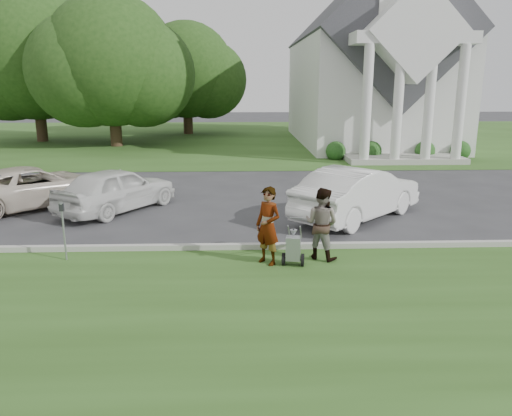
{
  "coord_description": "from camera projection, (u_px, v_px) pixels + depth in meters",
  "views": [
    {
      "loc": [
        0.13,
        -11.6,
        4.18
      ],
      "look_at": [
        0.53,
        0.0,
        1.23
      ],
      "focal_mm": 35.0,
      "sensor_mm": 36.0,
      "label": 1
    }
  ],
  "objects": [
    {
      "name": "parking_meter_near",
      "position": [
        63.0,
        224.0,
        11.81
      ],
      "size": [
        0.1,
        0.09,
        1.43
      ],
      "color": "#97999F",
      "rests_on": "ground"
    },
    {
      "name": "car_a",
      "position": [
        33.0,
        187.0,
        17.07
      ],
      "size": [
        5.2,
        5.11,
        1.39
      ],
      "primitive_type": "imported",
      "rotation": [
        0.0,
        0.0,
        2.33
      ],
      "color": "beige",
      "rests_on": "ground"
    },
    {
      "name": "person_right",
      "position": [
        321.0,
        224.0,
        11.93
      ],
      "size": [
        1.07,
        1.02,
        1.75
      ],
      "primitive_type": "imported",
      "rotation": [
        0.0,
        0.0,
        2.55
      ],
      "color": "#999999",
      "rests_on": "ground"
    },
    {
      "name": "church_lawn",
      "position": [
        237.0,
        137.0,
        38.42
      ],
      "size": [
        80.0,
        30.0,
        0.01
      ],
      "primitive_type": "cube",
      "color": "#2B4A19",
      "rests_on": "ground"
    },
    {
      "name": "ground",
      "position": [
        234.0,
        257.0,
        12.27
      ],
      "size": [
        120.0,
        120.0,
        0.0
      ],
      "primitive_type": "plane",
      "color": "#333335",
      "rests_on": "ground"
    },
    {
      "name": "tree_back",
      "position": [
        186.0,
        75.0,
        40.01
      ],
      "size": [
        9.61,
        7.6,
        8.89
      ],
      "color": "#332316",
      "rests_on": "ground"
    },
    {
      "name": "car_b",
      "position": [
        117.0,
        189.0,
        16.45
      ],
      "size": [
        3.86,
        4.58,
        1.48
      ],
      "primitive_type": "imported",
      "rotation": [
        0.0,
        0.0,
        2.55
      ],
      "color": "silver",
      "rests_on": "ground"
    },
    {
      "name": "church",
      "position": [
        370.0,
        55.0,
        33.5
      ],
      "size": [
        9.19,
        19.0,
        24.1
      ],
      "color": "white",
      "rests_on": "ground"
    },
    {
      "name": "curb",
      "position": [
        234.0,
        247.0,
        12.78
      ],
      "size": [
        80.0,
        0.18,
        0.15
      ],
      "primitive_type": "cube",
      "color": "#9E9E93",
      "rests_on": "ground"
    },
    {
      "name": "tree_left",
      "position": [
        111.0,
        67.0,
        32.03
      ],
      "size": [
        10.63,
        8.4,
        9.71
      ],
      "color": "#332316",
      "rests_on": "ground"
    },
    {
      "name": "striping_cart",
      "position": [
        293.0,
        249.0,
        11.58
      ],
      "size": [
        0.59,
        1.07,
        0.95
      ],
      "rotation": [
        0.0,
        0.0,
        -0.18
      ],
      "color": "black",
      "rests_on": "ground"
    },
    {
      "name": "grass_strip",
      "position": [
        233.0,
        311.0,
        9.36
      ],
      "size": [
        80.0,
        7.0,
        0.01
      ],
      "primitive_type": "cube",
      "color": "#2B4A19",
      "rests_on": "ground"
    },
    {
      "name": "car_d",
      "position": [
        358.0,
        193.0,
        15.52
      ],
      "size": [
        4.74,
        4.72,
        1.63
      ],
      "primitive_type": "imported",
      "rotation": [
        0.0,
        0.0,
        2.35
      ],
      "color": "silver",
      "rests_on": "ground"
    },
    {
      "name": "tree_far",
      "position": [
        34.0,
        59.0,
        34.59
      ],
      "size": [
        11.64,
        9.2,
        10.73
      ],
      "color": "#332316",
      "rests_on": "ground"
    },
    {
      "name": "person_left",
      "position": [
        268.0,
        226.0,
        11.57
      ],
      "size": [
        0.79,
        0.78,
        1.84
      ],
      "primitive_type": "imported",
      "rotation": [
        0.0,
        0.0,
        -0.77
      ],
      "color": "#999999",
      "rests_on": "ground"
    }
  ]
}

